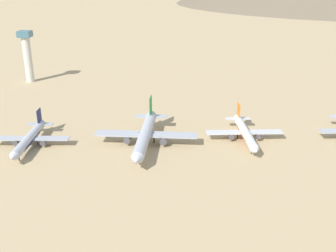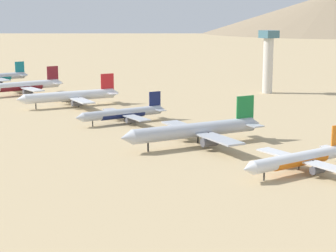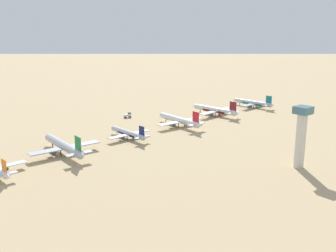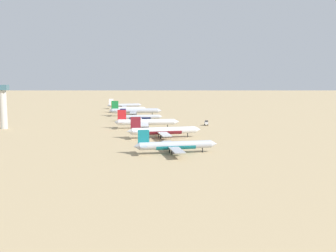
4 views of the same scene
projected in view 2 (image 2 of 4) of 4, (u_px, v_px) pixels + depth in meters
name	position (u px, v px, depth m)	size (l,w,h in m)	color
ground_plane	(120.00, 122.00, 215.04)	(1800.00, 1800.00, 0.00)	tan
parked_jet_1	(21.00, 86.00, 281.49)	(44.44, 36.20, 12.81)	silver
parked_jet_2	(71.00, 96.00, 248.11)	(45.04, 36.54, 13.00)	silver
parked_jet_3	(123.00, 114.00, 212.13)	(36.09, 29.28, 10.42)	#B2B7C1
parked_jet_4	(196.00, 130.00, 176.65)	(48.02, 38.96, 13.86)	#B2B7C1
parked_jet_5	(301.00, 159.00, 147.56)	(37.02, 30.10, 10.67)	silver
control_tower	(268.00, 58.00, 285.82)	(7.20, 7.20, 30.18)	beige
desert_hill_2	(334.00, 13.00, 1009.94)	(452.94, 452.94, 68.43)	#8C775B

